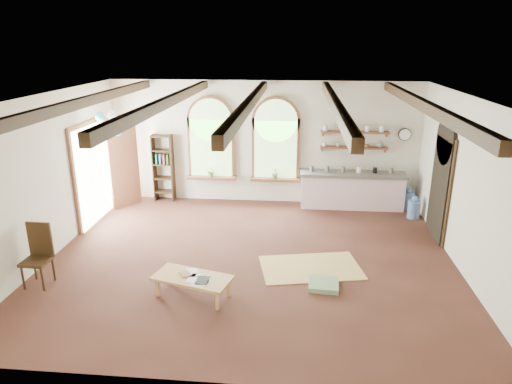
# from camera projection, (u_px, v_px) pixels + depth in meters

# --- Properties ---
(floor) EXTENTS (8.00, 8.00, 0.00)m
(floor) POSITION_uv_depth(u_px,v_px,m) (251.00, 259.00, 9.13)
(floor) COLOR #512D21
(floor) RESTS_ON ground
(ceiling_beams) EXTENTS (6.20, 6.80, 0.18)m
(ceiling_beams) POSITION_uv_depth(u_px,v_px,m) (250.00, 103.00, 8.14)
(ceiling_beams) COLOR #352310
(ceiling_beams) RESTS_ON ceiling
(window_left) EXTENTS (1.30, 0.28, 2.20)m
(window_left) POSITION_uv_depth(u_px,v_px,m) (211.00, 141.00, 11.97)
(window_left) COLOR brown
(window_left) RESTS_ON floor
(window_right) EXTENTS (1.30, 0.28, 2.20)m
(window_right) POSITION_uv_depth(u_px,v_px,m) (276.00, 143.00, 11.82)
(window_right) COLOR brown
(window_right) RESTS_ON floor
(left_doorway) EXTENTS (0.10, 1.90, 2.50)m
(left_doorway) POSITION_uv_depth(u_px,v_px,m) (93.00, 174.00, 10.81)
(left_doorway) COLOR brown
(left_doorway) RESTS_ON floor
(right_doorway) EXTENTS (0.10, 1.30, 2.40)m
(right_doorway) POSITION_uv_depth(u_px,v_px,m) (439.00, 189.00, 9.85)
(right_doorway) COLOR black
(right_doorway) RESTS_ON floor
(kitchen_counter) EXTENTS (2.68, 0.62, 0.94)m
(kitchen_counter) POSITION_uv_depth(u_px,v_px,m) (352.00, 190.00, 11.79)
(kitchen_counter) COLOR beige
(kitchen_counter) RESTS_ON floor
(wall_shelf_lower) EXTENTS (1.70, 0.24, 0.04)m
(wall_shelf_lower) POSITION_uv_depth(u_px,v_px,m) (354.00, 148.00, 11.62)
(wall_shelf_lower) COLOR brown
(wall_shelf_lower) RESTS_ON wall_back
(wall_shelf_upper) EXTENTS (1.70, 0.24, 0.04)m
(wall_shelf_upper) POSITION_uv_depth(u_px,v_px,m) (355.00, 132.00, 11.50)
(wall_shelf_upper) COLOR brown
(wall_shelf_upper) RESTS_ON wall_back
(wall_clock) EXTENTS (0.32, 0.04, 0.32)m
(wall_clock) POSITION_uv_depth(u_px,v_px,m) (405.00, 134.00, 11.47)
(wall_clock) COLOR black
(wall_clock) RESTS_ON wall_back
(bookshelf) EXTENTS (0.53, 0.32, 1.80)m
(bookshelf) POSITION_uv_depth(u_px,v_px,m) (163.00, 168.00, 12.21)
(bookshelf) COLOR #352310
(bookshelf) RESTS_ON floor
(coffee_table) EXTENTS (1.43, 0.93, 0.37)m
(coffee_table) POSITION_uv_depth(u_px,v_px,m) (192.00, 279.00, 7.69)
(coffee_table) COLOR tan
(coffee_table) RESTS_ON floor
(side_chair) EXTENTS (0.46, 0.46, 1.12)m
(side_chair) POSITION_uv_depth(u_px,v_px,m) (39.00, 268.00, 8.08)
(side_chair) COLOR #352310
(side_chair) RESTS_ON floor
(floor_mat) EXTENTS (2.07, 1.52, 0.02)m
(floor_mat) POSITION_uv_depth(u_px,v_px,m) (311.00, 267.00, 8.76)
(floor_mat) COLOR tan
(floor_mat) RESTS_ON floor
(floor_cushion) EXTENTS (0.56, 0.56, 0.09)m
(floor_cushion) POSITION_uv_depth(u_px,v_px,m) (324.00, 284.00, 8.08)
(floor_cushion) COLOR #779E6D
(floor_cushion) RESTS_ON floor
(water_jug_a) EXTENTS (0.30, 0.30, 0.57)m
(water_jug_a) POSITION_uv_depth(u_px,v_px,m) (414.00, 208.00, 11.14)
(water_jug_a) COLOR #5278B1
(water_jug_a) RESTS_ON floor
(water_jug_b) EXTENTS (0.31, 0.31, 0.60)m
(water_jug_b) POSITION_uv_depth(u_px,v_px,m) (408.00, 199.00, 11.74)
(water_jug_b) COLOR #5278B1
(water_jug_b) RESTS_ON floor
(balloon_cluster) EXTENTS (0.71, 0.77, 1.14)m
(balloon_cluster) POSITION_uv_depth(u_px,v_px,m) (111.00, 124.00, 10.42)
(balloon_cluster) COLOR white
(balloon_cluster) RESTS_ON floor
(table_book) EXTENTS (0.26, 0.28, 0.02)m
(table_book) POSITION_uv_depth(u_px,v_px,m) (181.00, 275.00, 7.71)
(table_book) COLOR olive
(table_book) RESTS_ON coffee_table
(tablet) EXTENTS (0.21, 0.29, 0.01)m
(tablet) POSITION_uv_depth(u_px,v_px,m) (202.00, 280.00, 7.56)
(tablet) COLOR black
(tablet) RESTS_ON coffee_table
(potted_plant_left) EXTENTS (0.27, 0.23, 0.30)m
(potted_plant_left) POSITION_uv_depth(u_px,v_px,m) (211.00, 171.00, 12.11)
(potted_plant_left) COLOR #598C4C
(potted_plant_left) RESTS_ON window_left
(potted_plant_right) EXTENTS (0.27, 0.23, 0.30)m
(potted_plant_right) POSITION_uv_depth(u_px,v_px,m) (275.00, 173.00, 11.96)
(potted_plant_right) COLOR #598C4C
(potted_plant_right) RESTS_ON window_right
(shelf_cup_a) EXTENTS (0.12, 0.10, 0.10)m
(shelf_cup_a) POSITION_uv_depth(u_px,v_px,m) (324.00, 144.00, 11.67)
(shelf_cup_a) COLOR white
(shelf_cup_a) RESTS_ON wall_shelf_lower
(shelf_cup_b) EXTENTS (0.10, 0.10, 0.09)m
(shelf_cup_b) POSITION_uv_depth(u_px,v_px,m) (338.00, 145.00, 11.64)
(shelf_cup_b) COLOR beige
(shelf_cup_b) RESTS_ON wall_shelf_lower
(shelf_bowl_a) EXTENTS (0.22, 0.22, 0.05)m
(shelf_bowl_a) POSITION_uv_depth(u_px,v_px,m) (352.00, 146.00, 11.61)
(shelf_bowl_a) COLOR beige
(shelf_bowl_a) RESTS_ON wall_shelf_lower
(shelf_bowl_b) EXTENTS (0.20, 0.20, 0.06)m
(shelf_bowl_b) POSITION_uv_depth(u_px,v_px,m) (366.00, 146.00, 11.58)
(shelf_bowl_b) COLOR #8C664C
(shelf_bowl_b) RESTS_ON wall_shelf_lower
(shelf_vase) EXTENTS (0.18, 0.18, 0.19)m
(shelf_vase) POSITION_uv_depth(u_px,v_px,m) (380.00, 144.00, 11.53)
(shelf_vase) COLOR slate
(shelf_vase) RESTS_ON wall_shelf_lower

